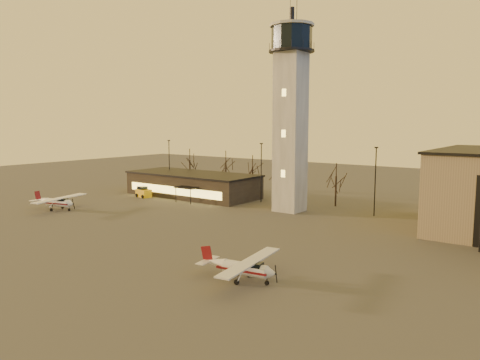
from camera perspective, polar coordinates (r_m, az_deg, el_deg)
The scene contains 8 objects.
ground at distance 50.27m, azimuth -11.82°, elevation -8.92°, with size 220.00×220.00×0.00m, color #3A3836.
control_tower at distance 71.83m, azimuth 6.21°, elevation 9.14°, with size 6.80×6.80×32.60m.
terminal at distance 87.28m, azimuth -5.81°, elevation -0.54°, with size 25.40×12.20×4.30m.
light_poles at distance 72.89m, azimuth 6.83°, elevation 0.50°, with size 58.50×12.25×10.14m.
tree_row at distance 87.26m, azimuth 1.38°, elevation 1.99°, with size 37.20×9.20×8.80m.
cessna_front at distance 41.16m, azimuth 0.80°, elevation -11.05°, with size 7.87×9.91×2.72m.
cessna_rear at distance 78.36m, azimuth -21.23°, elevation -2.74°, with size 8.31×10.39×2.87m.
service_cart at distance 87.54m, azimuth -11.69°, elevation -1.57°, with size 3.29×2.39×1.93m.
Camera 1 is at (36.29, -31.94, 13.79)m, focal length 35.00 mm.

